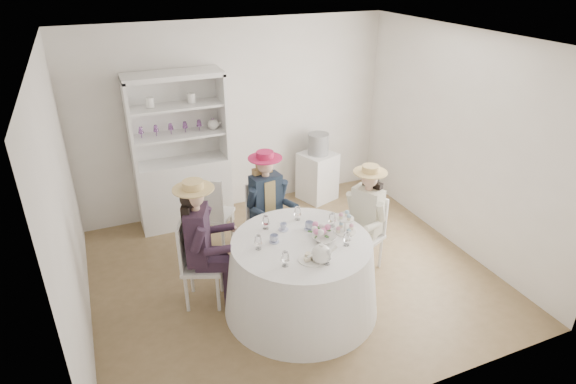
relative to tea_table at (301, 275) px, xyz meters
name	(u,v)px	position (x,y,z in m)	size (l,w,h in m)	color
ground	(291,274)	(0.14, 0.58, -0.41)	(4.50, 4.50, 0.00)	brown
ceiling	(292,41)	(0.14, 0.58, 2.29)	(4.50, 4.50, 0.00)	white
wall_back	(236,118)	(0.14, 2.58, 0.94)	(4.50, 4.50, 0.00)	silver
wall_front	(400,273)	(0.14, -1.42, 0.94)	(4.50, 4.50, 0.00)	silver
wall_left	(65,210)	(-2.11, 0.58, 0.94)	(4.50, 4.50, 0.00)	silver
wall_right	(458,142)	(2.39, 0.58, 0.94)	(4.50, 4.50, 0.00)	silver
tea_table	(301,275)	(0.00, 0.00, 0.00)	(1.64, 1.64, 0.83)	white
hutch	(183,172)	(-0.73, 2.35, 0.34)	(1.41, 0.87, 2.12)	silver
side_table	(317,176)	(1.30, 2.26, -0.04)	(0.48, 0.48, 0.74)	silver
hatbox	(318,144)	(1.30, 2.26, 0.49)	(0.31, 0.31, 0.31)	black
guest_left	(200,237)	(-0.92, 0.49, 0.41)	(0.61, 0.55, 1.46)	silver
guest_mid	(267,200)	(0.02, 1.05, 0.39)	(0.52, 0.55, 1.41)	silver
guest_right	(366,213)	(0.98, 0.37, 0.35)	(0.57, 0.52, 1.34)	silver
spare_chair	(211,212)	(-0.59, 1.42, 0.16)	(0.61, 0.61, 1.06)	silver
teacup_a	(274,239)	(-0.26, 0.10, 0.45)	(0.09, 0.09, 0.07)	white
teacup_b	(283,227)	(-0.08, 0.28, 0.45)	(0.07, 0.07, 0.07)	white
teacup_c	(309,226)	(0.18, 0.19, 0.45)	(0.10, 0.10, 0.08)	white
flower_bowl	(325,240)	(0.21, -0.10, 0.44)	(0.22, 0.22, 0.05)	white
flower_arrangement	(320,230)	(0.21, 0.01, 0.50)	(0.17, 0.17, 0.06)	pink
table_teapot	(321,254)	(0.03, -0.39, 0.50)	(0.27, 0.19, 0.20)	white
sandwich_plate	(311,258)	(-0.05, -0.33, 0.43)	(0.25, 0.25, 0.06)	white
cupcake_stand	(345,225)	(0.50, 0.00, 0.50)	(0.24, 0.24, 0.22)	white
stemware_set	(302,235)	(0.00, 0.00, 0.49)	(0.95, 0.96, 0.15)	white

